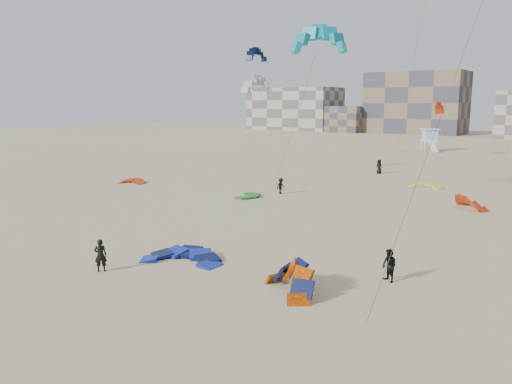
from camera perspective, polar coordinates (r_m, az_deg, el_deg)
The scene contains 19 objects.
ground at distance 27.48m, azimuth -14.94°, elevation -9.15°, with size 320.00×320.00×0.00m, color tan.
kite_ground_blue at distance 29.24m, azimuth -8.36°, elevation -7.73°, with size 4.32×4.48×0.87m, color #1330BC, non-canonical shape.
kite_ground_orange at distance 24.35m, azimuth 3.87°, elevation -11.36°, with size 3.55×2.53×2.47m, color #FF5100, non-canonical shape.
kite_ground_red at distance 58.11m, azimuth -13.99°, elevation 0.99°, with size 3.16×3.29×0.85m, color #B4310E, non-canonical shape.
kite_ground_green at distance 48.18m, azimuth -0.93°, elevation -0.54°, with size 3.07×3.25×0.42m, color #1F8025, non-canonical shape.
kite_ground_red_far at distance 46.61m, azimuth 23.25°, elevation -1.74°, with size 3.43×2.99×1.98m, color #B4310E, non-canonical shape.
kite_ground_yellow at distance 56.98m, azimuth 18.82°, elevation 0.57°, with size 3.29×3.45×0.55m, color #F4FA1D, non-canonical shape.
kitesurfer_main at distance 28.09m, azimuth -17.35°, elevation -6.92°, with size 0.66×0.43×1.80m, color black.
kitesurfer_b at distance 26.21m, azimuth 14.99°, elevation -8.14°, with size 0.82×0.64×1.70m, color black.
kitesurfer_c at distance 49.65m, azimuth 2.85°, elevation 0.69°, with size 1.02×0.59×1.58m, color black.
kitesurfer_e at distance 65.84m, azimuth 13.90°, elevation 2.84°, with size 0.90×0.58×1.83m, color black.
kite_fly_teal_a at distance 43.48m, azimuth 7.24°, elevation 16.63°, with size 7.61×5.94×14.56m.
kite_fly_grey at distance 61.32m, azimuth 0.14°, elevation 11.94°, with size 9.98×4.98×11.17m.
kite_fly_navy at distance 77.80m, azimuth 0.04°, elevation 15.29°, with size 5.23×7.36×16.16m.
kite_fly_red at distance 86.98m, azimuth 20.20°, elevation 8.90°, with size 4.35×13.17×8.37m.
lifeguard_tower_far at distance 99.90m, azimuth 19.20°, elevation 5.63°, with size 4.11×6.30×4.19m.
condo_west_a at distance 171.82m, azimuth 4.41°, elevation 9.44°, with size 30.00×15.00×14.00m, color tan.
condo_west_b at distance 158.34m, azimuth 17.80°, elevation 9.67°, with size 28.00×14.00×18.00m, color brown.
condo_fill_left at distance 160.46m, azimuth 10.16°, elevation 8.20°, with size 12.00×10.00×8.00m, color brown.
Camera 1 is at (20.40, -16.11, 8.90)m, focal length 35.00 mm.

